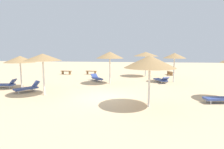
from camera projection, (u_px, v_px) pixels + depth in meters
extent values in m
plane|color=#DBBA8C|center=(106.00, 98.00, 12.31)|extent=(80.00, 80.00, 0.00)
cylinder|color=silver|center=(174.00, 70.00, 18.33)|extent=(0.12, 0.12, 2.51)
cone|color=#9E7A4C|center=(174.00, 56.00, 18.15)|extent=(2.23, 2.23, 0.53)
cylinder|color=silver|center=(110.00, 71.00, 17.48)|extent=(0.12, 0.12, 2.54)
cone|color=#9E7A4C|center=(110.00, 55.00, 17.29)|extent=(2.63, 2.63, 0.64)
cylinder|color=silver|center=(44.00, 77.00, 12.92)|extent=(0.12, 0.12, 2.56)
cone|color=#9E7A4C|center=(43.00, 57.00, 12.74)|extent=(2.56, 2.56, 0.49)
cylinder|color=silver|center=(21.00, 75.00, 15.39)|extent=(0.12, 0.12, 2.28)
cone|color=#9E7A4C|center=(20.00, 59.00, 15.22)|extent=(2.53, 2.53, 0.55)
cylinder|color=silver|center=(149.00, 87.00, 10.17)|extent=(0.12, 0.12, 2.31)
cone|color=#9E7A4C|center=(150.00, 62.00, 10.00)|extent=(2.85, 2.85, 0.69)
cylinder|color=silver|center=(145.00, 66.00, 22.52)|extent=(0.12, 0.12, 2.60)
cone|color=#9E7A4C|center=(146.00, 54.00, 22.34)|extent=(3.04, 3.04, 0.53)
cube|color=#33478C|center=(160.00, 80.00, 18.21)|extent=(1.30, 1.81, 0.12)
cube|color=#33478C|center=(165.00, 79.00, 17.42)|extent=(0.79, 0.71, 0.40)
cylinder|color=silver|center=(166.00, 82.00, 17.73)|extent=(0.06, 0.06, 0.22)
cylinder|color=silver|center=(162.00, 83.00, 17.60)|extent=(0.06, 0.06, 0.22)
cylinder|color=silver|center=(159.00, 80.00, 18.86)|extent=(0.06, 0.06, 0.22)
cylinder|color=silver|center=(155.00, 81.00, 18.73)|extent=(0.06, 0.06, 0.22)
cube|color=#33478C|center=(97.00, 78.00, 19.07)|extent=(1.49, 1.76, 0.12)
cube|color=#33478C|center=(94.00, 76.00, 19.75)|extent=(0.81, 0.77, 0.38)
cylinder|color=silver|center=(93.00, 79.00, 19.52)|extent=(0.06, 0.06, 0.22)
cylinder|color=silver|center=(97.00, 79.00, 19.72)|extent=(0.06, 0.06, 0.22)
cylinder|color=silver|center=(97.00, 81.00, 18.46)|extent=(0.06, 0.06, 0.22)
cylinder|color=silver|center=(101.00, 81.00, 18.66)|extent=(0.06, 0.06, 0.22)
cube|color=#33478C|center=(26.00, 88.00, 13.99)|extent=(1.53, 1.75, 0.12)
cube|color=#33478C|center=(36.00, 84.00, 14.52)|extent=(0.76, 0.72, 0.47)
cylinder|color=silver|center=(33.00, 89.00, 14.59)|extent=(0.06, 0.06, 0.22)
cylinder|color=silver|center=(35.00, 90.00, 14.28)|extent=(0.06, 0.06, 0.22)
cylinder|color=silver|center=(17.00, 91.00, 13.73)|extent=(0.06, 0.06, 0.22)
cylinder|color=silver|center=(19.00, 92.00, 13.43)|extent=(0.06, 0.06, 0.22)
cube|color=#33478C|center=(218.00, 99.00, 11.03)|extent=(1.79, 0.95, 0.12)
cylinder|color=silver|center=(207.00, 100.00, 11.24)|extent=(0.06, 0.06, 0.22)
cylinder|color=silver|center=(211.00, 102.00, 10.80)|extent=(0.06, 0.06, 0.22)
cube|color=#33478C|center=(4.00, 85.00, 15.56)|extent=(1.74, 0.76, 0.12)
cube|color=#33478C|center=(13.00, 82.00, 15.48)|extent=(0.46, 0.67, 0.47)
cylinder|color=silver|center=(13.00, 86.00, 15.77)|extent=(0.06, 0.06, 0.22)
cylinder|color=silver|center=(9.00, 87.00, 15.33)|extent=(0.06, 0.06, 0.22)
cube|color=brown|center=(66.00, 71.00, 24.54)|extent=(1.55, 0.67, 0.08)
cube|color=brown|center=(63.00, 73.00, 24.74)|extent=(0.19, 0.38, 0.41)
cube|color=brown|center=(70.00, 73.00, 24.40)|extent=(0.19, 0.38, 0.41)
cube|color=brown|center=(91.00, 71.00, 24.50)|extent=(1.54, 0.60, 0.08)
cube|color=brown|center=(87.00, 73.00, 24.68)|extent=(0.17, 0.37, 0.41)
cube|color=brown|center=(95.00, 73.00, 24.39)|extent=(0.17, 0.37, 0.41)
cube|color=brown|center=(170.00, 72.00, 23.79)|extent=(0.58, 1.54, 0.08)
cube|color=brown|center=(171.00, 74.00, 23.27)|extent=(0.37, 0.16, 0.41)
cube|color=brown|center=(169.00, 73.00, 24.36)|extent=(0.37, 0.16, 0.41)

